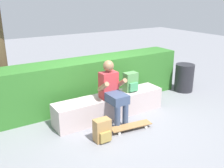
% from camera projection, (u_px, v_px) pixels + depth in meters
% --- Properties ---
extents(ground_plane, '(24.00, 24.00, 0.00)m').
position_uv_depth(ground_plane, '(120.00, 123.00, 5.03)').
color(ground_plane, gray).
extents(bench_main, '(2.37, 0.47, 0.46)m').
position_uv_depth(bench_main, '(110.00, 106.00, 5.24)').
color(bench_main, '#B4A3A2').
rests_on(bench_main, ground).
extents(person_skater, '(0.49, 0.62, 1.21)m').
position_uv_depth(person_skater, '(113.00, 90.00, 4.89)').
color(person_skater, '#B73338').
rests_on(person_skater, ground).
extents(skateboard_near_person, '(0.82, 0.30, 0.09)m').
position_uv_depth(skateboard_near_person, '(131.00, 126.00, 4.75)').
color(skateboard_near_person, olive).
rests_on(skateboard_near_person, ground).
extents(backpack_on_bench, '(0.28, 0.23, 0.40)m').
position_uv_depth(backpack_on_bench, '(131.00, 82.00, 5.35)').
color(backpack_on_bench, '#51894C').
rests_on(backpack_on_bench, bench_main).
extents(backpack_on_ground, '(0.28, 0.23, 0.40)m').
position_uv_depth(backpack_on_ground, '(102.00, 131.00, 4.35)').
color(backpack_on_ground, '#A37A47').
rests_on(backpack_on_ground, ground).
extents(hedge_row, '(5.29, 0.68, 1.05)m').
position_uv_depth(hedge_row, '(74.00, 84.00, 5.63)').
color(hedge_row, '#2E6A26').
rests_on(hedge_row, ground).
extents(trash_bin, '(0.48, 0.48, 0.71)m').
position_uv_depth(trash_bin, '(184.00, 78.00, 6.65)').
color(trash_bin, '#232328').
rests_on(trash_bin, ground).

